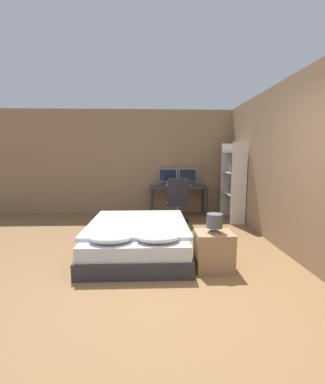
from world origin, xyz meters
TOP-DOWN VIEW (x-y plane):
  - ground_plane at (0.00, 0.00)m, footprint 20.00×20.00m
  - wall_back at (0.00, 4.17)m, footprint 12.00×0.06m
  - wall_side_right at (1.84, 1.50)m, footprint 0.06×12.00m
  - bed at (-0.49, 1.24)m, footprint 1.53×1.98m
  - nightstand at (0.56, 0.58)m, footprint 0.49×0.41m
  - bedside_lamp at (0.56, 0.58)m, footprint 0.21×0.21m
  - desk at (0.39, 3.80)m, footprint 1.47×0.60m
  - monitor_left at (0.13, 3.99)m, footprint 0.46×0.16m
  - monitor_right at (0.65, 3.99)m, footprint 0.46×0.16m
  - keyboard at (0.39, 3.60)m, footprint 0.42×0.13m
  - computer_mouse at (0.69, 3.60)m, footprint 0.07×0.05m
  - office_chair at (0.30, 3.00)m, footprint 0.52×0.52m
  - bookshelf at (1.62, 3.15)m, footprint 0.34×0.90m

SIDE VIEW (x-z plane):
  - ground_plane at x=0.00m, z-range 0.00..0.00m
  - bed at x=-0.49m, z-range -0.04..0.51m
  - nightstand at x=0.56m, z-range 0.00..0.51m
  - office_chair at x=0.30m, z-range -0.09..0.93m
  - desk at x=0.39m, z-range 0.28..1.02m
  - bedside_lamp at x=0.56m, z-range 0.54..0.79m
  - keyboard at x=0.39m, z-range 0.74..0.76m
  - computer_mouse at x=0.69m, z-range 0.74..0.78m
  - monitor_left at x=0.13m, z-range 0.77..1.21m
  - monitor_right at x=0.65m, z-range 0.77..1.21m
  - bookshelf at x=1.62m, z-range 0.10..1.91m
  - wall_back at x=0.00m, z-range 0.00..2.70m
  - wall_side_right at x=1.84m, z-range 0.00..2.70m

